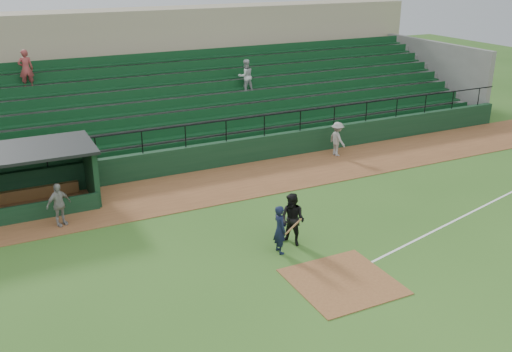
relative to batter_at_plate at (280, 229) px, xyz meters
name	(u,v)px	position (x,y,z in m)	size (l,w,h in m)	color
ground	(325,267)	(0.83, -1.52, -0.84)	(90.00, 90.00, 0.00)	#325E1E
warning_track	(226,184)	(0.83, 6.48, -0.83)	(40.00, 4.00, 0.03)	brown
home_plate_dirt	(343,281)	(0.83, -2.52, -0.83)	(3.00, 3.00, 0.03)	brown
foul_line	(480,208)	(8.83, -0.32, -0.84)	(18.00, 0.09, 0.01)	white
stadium_structure	(164,94)	(0.82, 14.94, 1.46)	(38.00, 13.08, 6.40)	#10311B
batter_at_plate	(280,229)	(0.00, 0.00, 0.00)	(1.01, 0.68, 1.69)	black
umpire	(293,220)	(0.65, 0.31, 0.08)	(0.90, 0.70, 1.86)	black
runner	(337,139)	(7.30, 7.53, 0.04)	(1.10, 0.63, 1.70)	gray
dugout_player_a	(59,205)	(-6.27, 5.33, 0.00)	(0.96, 0.40, 1.63)	gray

